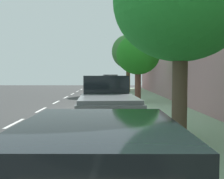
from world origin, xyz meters
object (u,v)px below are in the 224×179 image
object	(u,v)px
parked_pickup_grey_second	(107,104)
street_tree_far_end	(138,55)
street_tree_corner	(128,52)
cyclist_with_backpack	(124,91)
street_tree_mid_block	(181,2)
parked_sedan_green_mid	(112,89)
bicycle_at_curb	(120,100)
parked_suv_red_far	(110,82)

from	to	relation	value
parked_pickup_grey_second	street_tree_far_end	size ratio (longest dim) A/B	1.18
street_tree_corner	parked_pickup_grey_second	bearing A→B (deg)	-96.25
cyclist_with_backpack	street_tree_mid_block	xyz separation A→B (m)	(1.04, -9.32, 2.92)
parked_sedan_green_mid	cyclist_with_backpack	world-z (taller)	cyclist_with_backpack
parked_sedan_green_mid	street_tree_mid_block	bearing A→B (deg)	-83.74
parked_sedan_green_mid	street_tree_corner	bearing A→B (deg)	71.09
cyclist_with_backpack	street_tree_far_end	bearing A→B (deg)	57.92
street_tree_mid_block	parked_sedan_green_mid	bearing A→B (deg)	96.26
street_tree_mid_block	street_tree_corner	xyz separation A→B (m)	(0.00, 21.08, 0.47)
cyclist_with_backpack	street_tree_far_end	xyz separation A→B (m)	(1.04, 1.67, 2.35)
bicycle_at_curb	street_tree_mid_block	xyz separation A→B (m)	(1.27, -9.78, 3.51)
parked_suv_red_far	street_tree_mid_block	world-z (taller)	street_tree_mid_block
parked_suv_red_far	parked_pickup_grey_second	bearing A→B (deg)	-90.34
parked_pickup_grey_second	parked_sedan_green_mid	size ratio (longest dim) A/B	1.21
cyclist_with_backpack	street_tree_mid_block	bearing A→B (deg)	-83.61
parked_pickup_grey_second	street_tree_corner	bearing A→B (deg)	83.75
parked_pickup_grey_second	cyclist_with_backpack	distance (m)	6.62
parked_sedan_green_mid	street_tree_corner	size ratio (longest dim) A/B	0.74
parked_suv_red_far	cyclist_with_backpack	distance (m)	16.31
street_tree_mid_block	street_tree_corner	distance (m)	21.09
cyclist_with_backpack	street_tree_mid_block	distance (m)	9.82
parked_suv_red_far	cyclist_with_backpack	xyz separation A→B (m)	(0.82, -16.29, -0.05)
parked_sedan_green_mid	street_tree_far_end	bearing A→B (deg)	-70.63
parked_pickup_grey_second	parked_sedan_green_mid	world-z (taller)	parked_pickup_grey_second
parked_pickup_grey_second	street_tree_far_end	world-z (taller)	street_tree_far_end
bicycle_at_curb	cyclist_with_backpack	xyz separation A→B (m)	(0.22, -0.46, 0.59)
street_tree_far_end	cyclist_with_backpack	bearing A→B (deg)	-122.08
bicycle_at_curb	street_tree_corner	xyz separation A→B (m)	(1.27, 11.30, 3.98)
bicycle_at_curb	street_tree_mid_block	size ratio (longest dim) A/B	0.32
parked_sedan_green_mid	parked_suv_red_far	xyz separation A→B (m)	(-0.12, 9.64, 0.27)
cyclist_with_backpack	parked_suv_red_far	bearing A→B (deg)	92.89
parked_sedan_green_mid	parked_suv_red_far	distance (m)	9.65
bicycle_at_curb	parked_sedan_green_mid	bearing A→B (deg)	94.47
parked_pickup_grey_second	street_tree_mid_block	xyz separation A→B (m)	(2.00, -2.77, 2.99)
cyclist_with_backpack	street_tree_mid_block	world-z (taller)	street_tree_mid_block
street_tree_far_end	parked_suv_red_far	bearing A→B (deg)	97.28
street_tree_far_end	street_tree_corner	size ratio (longest dim) A/B	0.76
parked_sedan_green_mid	cyclist_with_backpack	xyz separation A→B (m)	(0.71, -6.65, 0.22)
parked_sedan_green_mid	parked_pickup_grey_second	bearing A→B (deg)	-91.10
parked_pickup_grey_second	cyclist_with_backpack	world-z (taller)	parked_pickup_grey_second
cyclist_with_backpack	parked_sedan_green_mid	bearing A→B (deg)	96.08
street_tree_mid_block	street_tree_far_end	world-z (taller)	street_tree_mid_block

